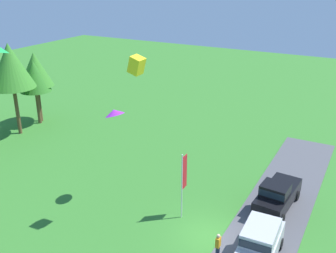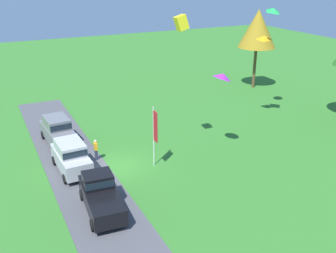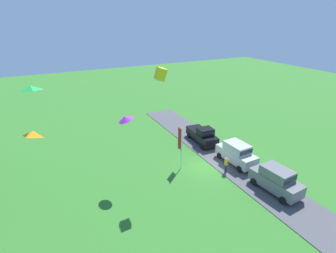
{
  "view_description": "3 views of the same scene",
  "coord_description": "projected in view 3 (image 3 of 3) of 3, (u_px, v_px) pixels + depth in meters",
  "views": [
    {
      "loc": [
        -18.85,
        -7.35,
        15.37
      ],
      "look_at": [
        2.67,
        4.34,
        5.59
      ],
      "focal_mm": 42.0,
      "sensor_mm": 36.0,
      "label": 1
    },
    {
      "loc": [
        25.1,
        -8.11,
        13.75
      ],
      "look_at": [
        1.95,
        3.15,
        3.35
      ],
      "focal_mm": 42.0,
      "sensor_mm": 36.0,
      "label": 2
    },
    {
      "loc": [
        -19.13,
        14.18,
        14.54
      ],
      "look_at": [
        -0.61,
        4.77,
        5.78
      ],
      "focal_mm": 28.0,
      "sensor_mm": 36.0,
      "label": 3
    }
  ],
  "objects": [
    {
      "name": "person_on_lawn",
      "position": [
        226.0,
        165.0,
        26.08
      ],
      "size": [
        0.36,
        0.24,
        1.71
      ],
      "color": "#2D334C",
      "rests_on": "ground"
    },
    {
      "name": "pavement_strip",
      "position": [
        228.0,
        161.0,
        28.49
      ],
      "size": [
        36.0,
        4.4,
        0.06
      ],
      "primitive_type": "cube",
      "color": "#4C4C51",
      "rests_on": "ground"
    },
    {
      "name": "kite_diamond_near_flag",
      "position": [
        34.0,
        133.0,
        15.73
      ],
      "size": [
        1.34,
        1.37,
        0.56
      ],
      "primitive_type": "pyramid",
      "rotation": [
        -0.25,
        0.0,
        4.03
      ],
      "color": "orange"
    },
    {
      "name": "ground_plane",
      "position": [
        206.0,
        167.0,
        27.28
      ],
      "size": [
        120.0,
        120.0,
        0.0
      ],
      "primitive_type": "plane",
      "color": "#337528"
    },
    {
      "name": "kite_diamond_high_left",
      "position": [
        31.0,
        88.0,
        15.9
      ],
      "size": [
        1.25,
        1.16,
        0.55
      ],
      "primitive_type": "pyramid",
      "rotation": [
        0.2,
        0.0,
        1.68
      ],
      "color": "green"
    },
    {
      "name": "car_suv_near_entrance",
      "position": [
        276.0,
        179.0,
        23.11
      ],
      "size": [
        4.73,
        2.32,
        2.28
      ],
      "color": "slate",
      "rests_on": "ground"
    },
    {
      "name": "kite_delta_over_trees",
      "position": [
        125.0,
        118.0,
        22.75
      ],
      "size": [
        1.59,
        1.64,
        0.78
      ],
      "primitive_type": "cone",
      "rotation": [
        -0.31,
        0.0,
        6.1
      ],
      "color": "purple"
    },
    {
      "name": "car_suv_far_end",
      "position": [
        237.0,
        152.0,
        27.59
      ],
      "size": [
        4.67,
        2.19,
        2.28
      ],
      "color": "#B7B7BC",
      "rests_on": "ground"
    },
    {
      "name": "flag_banner",
      "position": [
        180.0,
        142.0,
        26.16
      ],
      "size": [
        0.71,
        0.08,
        4.64
      ],
      "color": "silver",
      "rests_on": "ground"
    },
    {
      "name": "car_pickup_mid_row",
      "position": [
        203.0,
        135.0,
        32.14
      ],
      "size": [
        5.13,
        2.36,
        2.14
      ],
      "color": "black",
      "rests_on": "ground"
    },
    {
      "name": "kite_box_topmost",
      "position": [
        161.0,
        74.0,
        21.33
      ],
      "size": [
        0.82,
        1.02,
        1.21
      ],
      "primitive_type": "cube",
      "rotation": [
        0.06,
        0.3,
        4.66
      ],
      "color": "yellow"
    }
  ]
}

